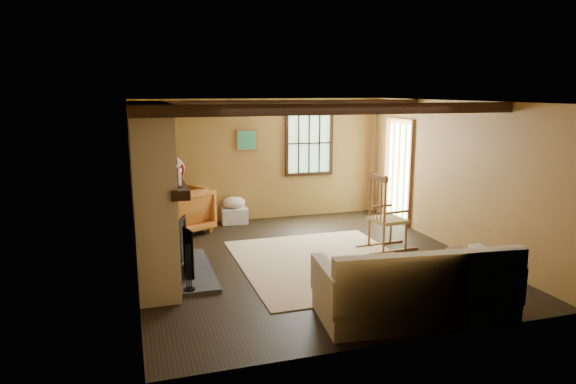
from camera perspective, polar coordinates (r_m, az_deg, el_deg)
name	(u,v)px	position (r m, az deg, el deg)	size (l,w,h in m)	color
ground	(307,260)	(7.94, 2.14, -7.57)	(5.50, 5.50, 0.00)	black
room_envelope	(316,152)	(7.88, 3.11, 4.50)	(5.02, 5.52, 2.44)	olive
fireplace	(154,199)	(7.23, -14.67, -0.73)	(1.02, 2.30, 2.40)	#9F473D
rug	(324,263)	(7.82, 4.02, -7.84)	(2.50, 3.00, 0.01)	tan
rocking_chair	(386,217)	(8.49, 10.79, -2.79)	(0.95, 0.56, 1.25)	#A49150
sofa	(416,292)	(6.10, 14.07, -10.68)	(2.29, 1.21, 0.89)	beige
firewood_pile	(163,222)	(9.99, -13.76, -3.25)	(0.63, 0.11, 0.23)	#533623
laundry_basket	(234,215)	(10.10, -5.99, -2.61)	(0.50, 0.38, 0.30)	silver
basket_pillow	(234,202)	(10.05, -6.02, -1.16)	(0.44, 0.35, 0.22)	beige
armchair	(182,210)	(9.52, -11.67, -2.02)	(0.88, 0.91, 0.83)	#BF6026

